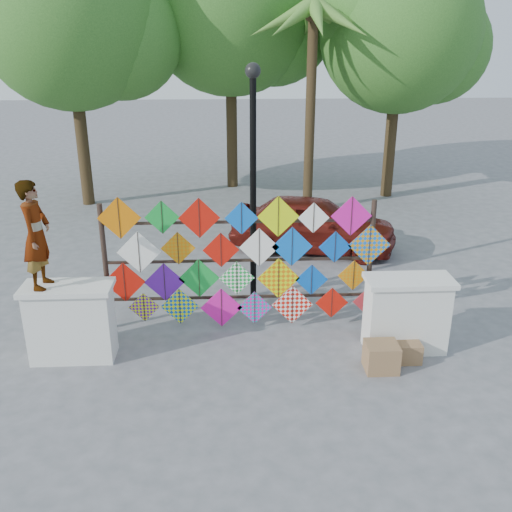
% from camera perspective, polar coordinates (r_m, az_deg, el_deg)
% --- Properties ---
extents(ground, '(80.00, 80.00, 0.00)m').
position_cam_1_polar(ground, '(9.71, -1.50, -9.06)').
color(ground, gray).
rests_on(ground, ground).
extents(parapet_left, '(1.40, 0.65, 1.28)m').
position_cam_1_polar(parapet_left, '(9.56, -18.01, -6.27)').
color(parapet_left, white).
rests_on(parapet_left, ground).
extents(parapet_right, '(1.40, 0.65, 1.28)m').
position_cam_1_polar(parapet_right, '(9.66, 14.80, -5.61)').
color(parapet_right, white).
rests_on(parapet_right, ground).
extents(kite_rack, '(4.96, 0.24, 2.43)m').
position_cam_1_polar(kite_rack, '(9.83, -1.44, -0.70)').
color(kite_rack, black).
rests_on(kite_rack, ground).
extents(tree_west, '(5.85, 5.20, 8.01)m').
position_cam_1_polar(tree_west, '(17.93, -17.87, 21.83)').
color(tree_west, '#40311B').
rests_on(tree_west, ground).
extents(tree_mid, '(6.30, 5.60, 8.61)m').
position_cam_1_polar(tree_mid, '(19.44, -2.28, 23.78)').
color(tree_mid, '#40311B').
rests_on(tree_mid, ground).
extents(tree_east, '(5.40, 4.80, 7.42)m').
position_cam_1_polar(tree_east, '(18.68, 14.42, 20.88)').
color(tree_east, '#40311B').
rests_on(tree_east, ground).
extents(palm_tree, '(3.62, 3.62, 5.83)m').
position_cam_1_polar(palm_tree, '(16.56, 5.72, 21.31)').
color(palm_tree, '#40311B').
rests_on(palm_tree, ground).
extents(vendor_woman, '(0.44, 0.64, 1.67)m').
position_cam_1_polar(vendor_woman, '(9.11, -21.13, 1.99)').
color(vendor_woman, '#99999E').
rests_on(vendor_woman, parapet_left).
extents(sedan, '(4.21, 2.58, 1.34)m').
position_cam_1_polar(sedan, '(13.77, 5.73, 3.24)').
color(sedan, maroon).
rests_on(sedan, ground).
extents(lamppost, '(0.28, 0.28, 4.46)m').
position_cam_1_polar(lamppost, '(10.63, -0.30, 9.25)').
color(lamppost, black).
rests_on(lamppost, ground).
extents(cardboard_box_near, '(0.50, 0.45, 0.45)m').
position_cam_1_polar(cardboard_box_near, '(9.21, 12.41, -9.81)').
color(cardboard_box_near, '#8F6345').
rests_on(cardboard_box_near, ground).
extents(cardboard_box_far, '(0.39, 0.36, 0.33)m').
position_cam_1_polar(cardboard_box_far, '(9.57, 14.93, -9.20)').
color(cardboard_box_far, '#8F6345').
rests_on(cardboard_box_far, ground).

